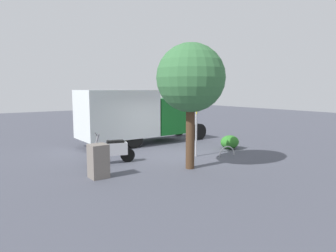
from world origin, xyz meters
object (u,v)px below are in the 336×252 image
utility_cabinet (98,161)px  bike_rack_hoop (227,156)px  box_truck_near (134,114)px  motorcycle (112,150)px  street_tree (191,79)px  stop_sign (197,108)px

utility_cabinet → bike_rack_hoop: bearing=178.9°
box_truck_near → motorcycle: (2.72, 3.18, -1.05)m
box_truck_near → utility_cabinet: size_ratio=6.36×
box_truck_near → bike_rack_hoop: size_ratio=8.21×
bike_rack_hoop → street_tree: bearing=14.8°
street_tree → utility_cabinet: 4.21m
box_truck_near → utility_cabinet: box_truck_near is taller
street_tree → utility_cabinet: size_ratio=4.06×
stop_sign → bike_rack_hoop: 2.45m
street_tree → utility_cabinet: bearing=-14.4°
box_truck_near → motorcycle: size_ratio=3.94×
utility_cabinet → bike_rack_hoop: size_ratio=1.29×
box_truck_near → utility_cabinet: bearing=-130.7°
stop_sign → street_tree: street_tree is taller
box_truck_near → stop_sign: stop_sign is taller
box_truck_near → bike_rack_hoop: bearing=-69.5°
box_truck_near → street_tree: bearing=-98.6°
motorcycle → bike_rack_hoop: size_ratio=2.08×
motorcycle → stop_sign: stop_sign is taller
street_tree → motorcycle: bearing=-49.4°
motorcycle → bike_rack_hoop: bearing=176.1°
utility_cabinet → bike_rack_hoop: utility_cabinet is taller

